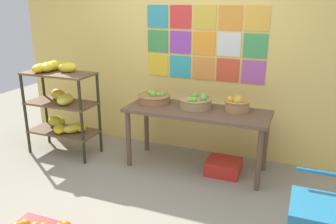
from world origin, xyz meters
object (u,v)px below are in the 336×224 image
object	(u,v)px
fruit_basket_right	(196,102)
fruit_basket_centre	(237,103)
fruit_basket_back_right	(154,98)
banana_shelf_unit	(61,99)
produce_crate_under_table	(224,167)
display_table	(197,117)

from	to	relation	value
fruit_basket_right	fruit_basket_centre	bearing A→B (deg)	8.64
fruit_basket_right	fruit_basket_back_right	xyz separation A→B (m)	(-0.53, 0.02, -0.01)
banana_shelf_unit	fruit_basket_back_right	xyz separation A→B (m)	(1.17, 0.29, 0.07)
fruit_basket_back_right	fruit_basket_right	bearing A→B (deg)	-2.50
fruit_basket_right	banana_shelf_unit	bearing A→B (deg)	-170.95
banana_shelf_unit	fruit_basket_back_right	size ratio (longest dim) A/B	2.98
fruit_basket_back_right	produce_crate_under_table	xyz separation A→B (m)	(0.91, -0.11, -0.70)
display_table	fruit_basket_right	world-z (taller)	fruit_basket_right
fruit_basket_back_right	produce_crate_under_table	distance (m)	1.16
fruit_basket_centre	fruit_basket_back_right	size ratio (longest dim) A/B	0.74
fruit_basket_centre	banana_shelf_unit	bearing A→B (deg)	-171.04
produce_crate_under_table	banana_shelf_unit	bearing A→B (deg)	-174.84
banana_shelf_unit	fruit_basket_right	size ratio (longest dim) A/B	3.09
fruit_basket_centre	fruit_basket_right	xyz separation A→B (m)	(-0.46, -0.07, -0.02)
fruit_basket_right	produce_crate_under_table	size ratio (longest dim) A/B	1.01
fruit_basket_centre	fruit_basket_right	size ratio (longest dim) A/B	0.76
fruit_basket_centre	produce_crate_under_table	distance (m)	0.75
fruit_basket_centre	fruit_basket_right	world-z (taller)	fruit_basket_centre
display_table	produce_crate_under_table	distance (m)	0.65
fruit_basket_back_right	fruit_basket_centre	bearing A→B (deg)	2.70
banana_shelf_unit	fruit_basket_back_right	distance (m)	1.21
fruit_basket_centre	fruit_basket_back_right	distance (m)	0.99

